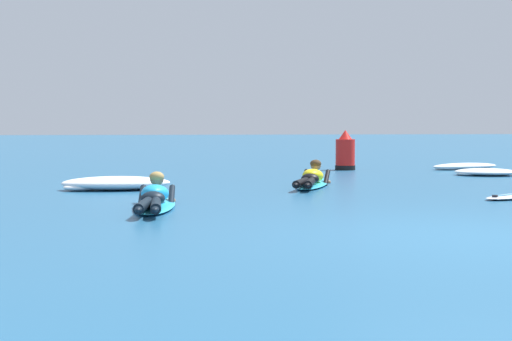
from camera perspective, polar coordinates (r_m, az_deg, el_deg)
The scene contains 7 objects.
ground_plane at distance 18.06m, azimuth 3.28°, elevation -0.26°, with size 120.00×120.00×0.00m, color #235B84.
surfer_near at distance 10.84m, azimuth -7.69°, elevation -2.15°, with size 0.72×2.76×0.53m.
surfer_far at distance 14.46m, azimuth 4.24°, elevation -0.68°, with size 1.29×2.69×0.54m.
whitewater_front at distance 13.96m, azimuth -10.50°, elevation -0.97°, with size 1.98×0.95×0.25m.
whitewater_mid_left at distance 18.29m, azimuth 16.96°, elevation -0.12°, with size 1.61×1.29×0.17m.
whitewater_back at distance 20.59m, azimuth 15.51°, elevation 0.31°, with size 2.13×1.27×0.17m.
channel_marker_buoy at distance 19.67m, azimuth 6.76°, elevation 1.25°, with size 0.52×0.52×1.04m.
Camera 1 is at (-3.34, -7.71, 1.22)m, focal length 52.96 mm.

